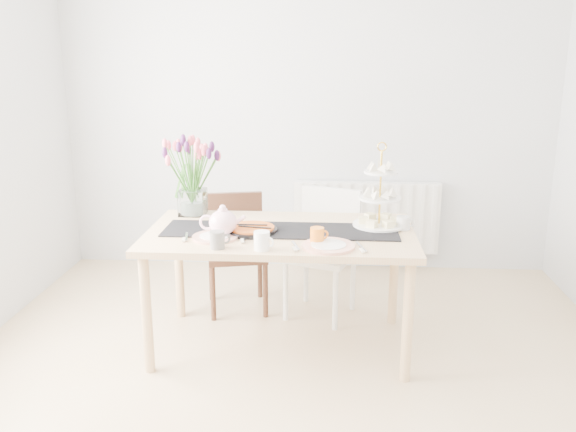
# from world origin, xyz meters

# --- Properties ---
(room_shell) EXTENTS (4.50, 4.50, 4.50)m
(room_shell) POSITION_xyz_m (0.00, 0.00, 1.30)
(room_shell) COLOR tan
(room_shell) RESTS_ON ground
(radiator) EXTENTS (1.20, 0.08, 0.60)m
(radiator) POSITION_xyz_m (0.50, 2.19, 0.45)
(radiator) COLOR white
(radiator) RESTS_ON room_shell
(dining_table) EXTENTS (1.60, 0.90, 0.75)m
(dining_table) POSITION_xyz_m (-0.10, 0.75, 0.67)
(dining_table) COLOR tan
(dining_table) RESTS_ON ground
(chair_brown) EXTENTS (0.48, 0.48, 0.81)m
(chair_brown) POSITION_xyz_m (-0.47, 1.37, 0.47)
(chair_brown) COLOR #3B2115
(chair_brown) RESTS_ON ground
(chair_white) EXTENTS (0.55, 0.55, 0.87)m
(chair_white) POSITION_xyz_m (0.16, 1.30, 0.51)
(chair_white) COLOR white
(chair_white) RESTS_ON ground
(table_runner) EXTENTS (1.40, 0.35, 0.01)m
(table_runner) POSITION_xyz_m (-0.10, 0.75, 0.75)
(table_runner) COLOR black
(table_runner) RESTS_ON dining_table
(tulip_vase) EXTENTS (0.62, 0.62, 0.52)m
(tulip_vase) POSITION_xyz_m (-0.71, 1.09, 1.09)
(tulip_vase) COLOR silver
(tulip_vase) RESTS_ON dining_table
(cake_stand) EXTENTS (0.32, 0.32, 0.47)m
(cake_stand) POSITION_xyz_m (0.49, 0.88, 0.88)
(cake_stand) COLOR gold
(cake_stand) RESTS_ON dining_table
(teapot) EXTENTS (0.27, 0.23, 0.17)m
(teapot) POSITION_xyz_m (-0.42, 0.63, 0.83)
(teapot) COLOR white
(teapot) RESTS_ON dining_table
(cream_jug) EXTENTS (0.09, 0.09, 0.08)m
(cream_jug) POSITION_xyz_m (0.64, 0.83, 0.79)
(cream_jug) COLOR silver
(cream_jug) RESTS_ON dining_table
(tart_tin) EXTENTS (0.30, 0.30, 0.04)m
(tart_tin) POSITION_xyz_m (-0.27, 0.71, 0.77)
(tart_tin) COLOR black
(tart_tin) RESTS_ON dining_table
(mug_grey) EXTENTS (0.11, 0.11, 0.10)m
(mug_grey) POSITION_xyz_m (-0.42, 0.40, 0.80)
(mug_grey) COLOR slate
(mug_grey) RESTS_ON dining_table
(mug_white) EXTENTS (0.12, 0.12, 0.10)m
(mug_white) POSITION_xyz_m (-0.17, 0.39, 0.80)
(mug_white) COLOR white
(mug_white) RESTS_ON dining_table
(mug_orange) EXTENTS (0.11, 0.11, 0.09)m
(mug_orange) POSITION_xyz_m (0.12, 0.52, 0.80)
(mug_orange) COLOR orange
(mug_orange) RESTS_ON dining_table
(plate_left) EXTENTS (0.31, 0.31, 0.01)m
(plate_left) POSITION_xyz_m (-0.46, 0.58, 0.76)
(plate_left) COLOR silver
(plate_left) RESTS_ON dining_table
(plate_right) EXTENTS (0.36, 0.36, 0.02)m
(plate_right) POSITION_xyz_m (0.19, 0.46, 0.76)
(plate_right) COLOR white
(plate_right) RESTS_ON dining_table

